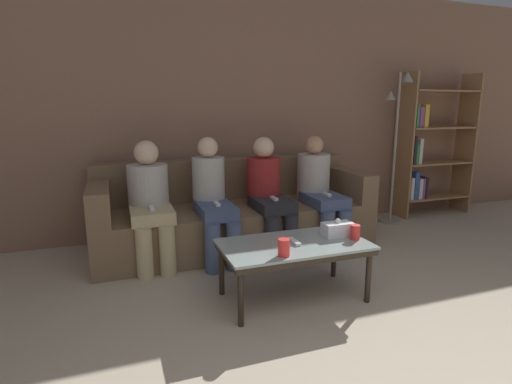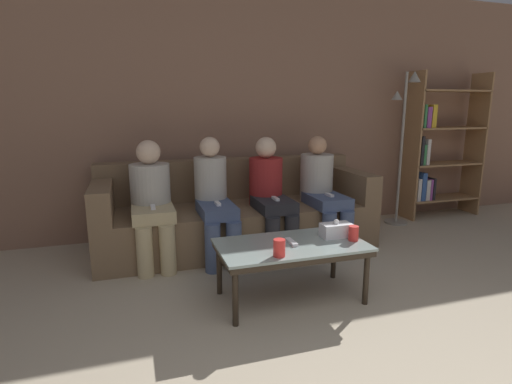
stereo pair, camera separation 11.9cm
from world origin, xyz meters
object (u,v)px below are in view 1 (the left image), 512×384
at_px(seated_person_right_end, 319,188).
at_px(cup_near_right, 284,248).
at_px(tissue_box, 337,229).
at_px(game_remote, 294,242).
at_px(standing_lamp, 397,132).
at_px(seated_person_mid_left, 212,196).
at_px(seated_person_left_end, 150,199).
at_px(cup_near_left, 355,232).
at_px(bookshelf, 427,150).
at_px(coffee_table, 294,249).
at_px(seated_person_mid_right, 268,191).
at_px(couch, 234,215).

bearing_deg(seated_person_right_end, cup_near_right, -126.75).
xyz_separation_m(tissue_box, game_remote, (-0.37, -0.04, -0.04)).
relative_size(standing_lamp, seated_person_mid_left, 1.60).
xyz_separation_m(standing_lamp, seated_person_mid_left, (-2.27, -0.39, -0.50)).
xyz_separation_m(tissue_box, seated_person_left_end, (-1.24, 0.99, 0.11)).
bearing_deg(cup_near_left, tissue_box, 125.07).
height_order(cup_near_left, seated_person_mid_left, seated_person_mid_left).
height_order(cup_near_right, bookshelf, bookshelf).
bearing_deg(cup_near_right, seated_person_mid_left, 98.18).
distance_m(coffee_table, seated_person_right_end, 1.26).
distance_m(bookshelf, seated_person_mid_right, 2.39).
bearing_deg(standing_lamp, cup_near_left, -135.50).
xyz_separation_m(couch, coffee_table, (0.07, -1.23, 0.07)).
height_order(game_remote, seated_person_mid_right, seated_person_mid_right).
height_order(cup_near_right, seated_person_left_end, seated_person_left_end).
bearing_deg(tissue_box, seated_person_right_end, 69.11).
xyz_separation_m(cup_near_right, bookshelf, (2.68, 1.73, 0.34)).
height_order(cup_near_right, standing_lamp, standing_lamp).
distance_m(tissue_box, game_remote, 0.37).
distance_m(couch, standing_lamp, 2.14).
bearing_deg(coffee_table, seated_person_mid_left, 108.96).
distance_m(couch, cup_near_left, 1.42).
bearing_deg(coffee_table, seated_person_mid_right, 78.89).
height_order(bookshelf, seated_person_mid_right, bookshelf).
height_order(seated_person_left_end, seated_person_mid_left, seated_person_mid_left).
xyz_separation_m(cup_near_right, seated_person_right_end, (0.90, 1.21, 0.09)).
distance_m(coffee_table, bookshelf, 2.98).
bearing_deg(game_remote, cup_near_left, -9.68).
xyz_separation_m(game_remote, standing_lamp, (1.93, 1.38, 0.63)).
distance_m(couch, seated_person_mid_right, 0.44).
relative_size(coffee_table, game_remote, 6.87).
bearing_deg(seated_person_mid_right, game_remote, -101.11).
bearing_deg(seated_person_mid_left, standing_lamp, 9.86).
relative_size(cup_near_right, game_remote, 0.75).
xyz_separation_m(cup_near_right, game_remote, (0.17, 0.20, -0.05)).
xyz_separation_m(bookshelf, standing_lamp, (-0.59, -0.14, 0.24)).
height_order(coffee_table, seated_person_right_end, seated_person_right_end).
relative_size(coffee_table, bookshelf, 0.59).
distance_m(seated_person_mid_right, seated_person_right_end, 0.54).
height_order(tissue_box, bookshelf, bookshelf).
relative_size(coffee_table, seated_person_mid_right, 0.97).
relative_size(cup_near_right, seated_person_mid_right, 0.11).
bearing_deg(standing_lamp, seated_person_right_end, -162.45).
height_order(game_remote, bookshelf, bookshelf).
bearing_deg(couch, bookshelf, 6.39).
relative_size(couch, game_remote, 17.40).
xyz_separation_m(coffee_table, tissue_box, (0.37, 0.04, 0.09)).
relative_size(tissue_box, seated_person_mid_left, 0.20).
relative_size(cup_near_right, bookshelf, 0.06).
bearing_deg(tissue_box, standing_lamp, 40.79).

